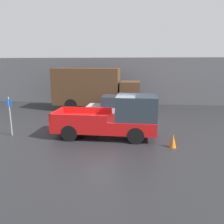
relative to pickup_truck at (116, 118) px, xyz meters
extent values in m
plane|color=#232326|center=(-0.28, 0.68, -1.03)|extent=(60.00, 60.00, 0.00)
cube|color=#56565B|center=(-0.28, 9.89, 1.14)|extent=(28.00, 0.15, 4.34)
cube|color=red|center=(-0.58, 0.00, -0.34)|extent=(5.29, 2.04, 0.64)
cube|color=#28333D|center=(1.06, 0.00, 0.59)|extent=(2.01, 1.91, 1.21)
cube|color=red|center=(-1.77, 0.97, 0.16)|extent=(2.91, 0.10, 0.35)
cube|color=red|center=(-1.77, -0.97, 0.16)|extent=(2.91, 0.10, 0.35)
cube|color=red|center=(-3.17, 0.00, 0.16)|extent=(0.10, 2.04, 0.35)
cylinder|color=black|center=(1.06, 0.90, -0.62)|extent=(0.82, 0.26, 0.82)
cylinder|color=black|center=(1.06, -0.90, -0.62)|extent=(0.82, 0.26, 0.82)
cylinder|color=black|center=(-2.22, 0.90, -0.62)|extent=(0.82, 0.26, 0.82)
cylinder|color=black|center=(-2.22, -0.90, -0.62)|extent=(0.82, 0.26, 0.82)
cube|color=silver|center=(-0.25, 3.58, -0.40)|extent=(4.21, 1.90, 0.66)
cube|color=#28333D|center=(-0.12, 3.58, 0.28)|extent=(2.31, 1.67, 0.70)
cylinder|color=black|center=(1.06, 4.43, -0.68)|extent=(0.69, 0.22, 0.69)
cylinder|color=black|center=(1.06, 2.72, -0.68)|extent=(0.69, 0.22, 0.69)
cylinder|color=black|center=(-1.55, 4.43, -0.68)|extent=(0.69, 0.22, 0.69)
cylinder|color=black|center=(-1.55, 2.72, -0.68)|extent=(0.69, 0.22, 0.69)
cube|color=#4C331E|center=(0.48, 6.79, 0.41)|extent=(1.54, 2.22, 1.90)
cube|color=#4C331E|center=(-3.10, 6.79, 0.93)|extent=(5.33, 2.34, 2.93)
cylinder|color=black|center=(0.19, 7.82, -0.51)|extent=(1.04, 0.30, 1.04)
cylinder|color=black|center=(0.19, 5.75, -0.51)|extent=(1.04, 0.30, 1.04)
cylinder|color=black|center=(-4.19, 7.82, -0.51)|extent=(1.04, 0.30, 1.04)
cylinder|color=black|center=(-4.19, 5.75, -0.51)|extent=(1.04, 0.30, 1.04)
cylinder|color=gray|center=(-5.59, -0.44, 0.01)|extent=(0.07, 0.07, 2.09)
cube|color=blue|center=(-5.59, -0.46, 0.76)|extent=(0.30, 0.02, 0.40)
cone|color=orange|center=(2.78, -1.20, -0.72)|extent=(0.31, 0.31, 0.63)
camera|label=1|loc=(1.13, -10.97, 2.76)|focal=35.00mm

